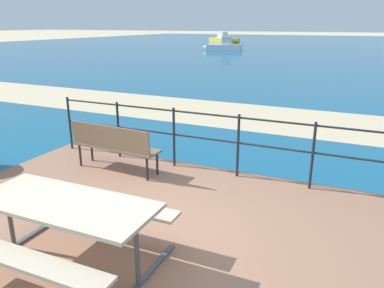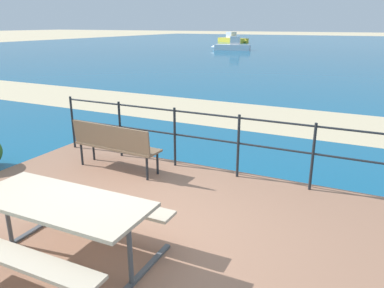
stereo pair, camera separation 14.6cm
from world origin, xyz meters
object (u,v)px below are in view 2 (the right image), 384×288
object	(u,v)px
picnic_table	(61,214)
boat_far	(233,39)
park_bench	(114,143)
boat_near	(232,46)

from	to	relation	value
picnic_table	boat_far	world-z (taller)	boat_far
picnic_table	boat_far	size ratio (longest dim) A/B	0.37
boat_far	park_bench	bearing A→B (deg)	-40.93
boat_far	boat_near	bearing A→B (deg)	-38.82
boat_near	boat_far	world-z (taller)	boat_far
park_bench	boat_far	world-z (taller)	boat_far
park_bench	boat_near	xyz separation A→B (m)	(-9.08, 30.51, -0.17)
picnic_table	park_bench	world-z (taller)	park_bench
park_bench	boat_far	distance (m)	47.84
picnic_table	boat_far	xyz separation A→B (m)	(-15.64, 47.98, -0.23)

